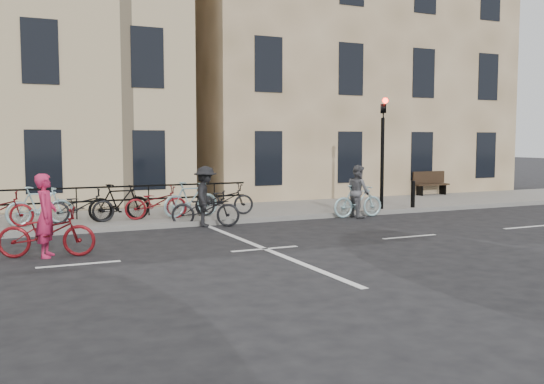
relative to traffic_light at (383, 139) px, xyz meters
name	(u,v)px	position (x,y,z in m)	size (l,w,h in m)	color
ground	(265,249)	(-6.20, -4.34, -2.45)	(120.00, 120.00, 0.00)	black
sidewalk	(51,223)	(-10.20, 1.66, -2.38)	(46.00, 4.00, 0.15)	slate
building_east	(326,60)	(2.80, 8.66, 3.70)	(14.00, 10.00, 12.00)	#9E855F
traffic_light	(383,139)	(0.00, 0.00, 0.00)	(0.18, 0.30, 3.90)	black
bollard_east	(352,197)	(-1.20, -0.09, -1.85)	(0.14, 0.14, 0.90)	black
bollard_west	(413,194)	(1.20, -0.09, -1.85)	(0.14, 0.14, 0.90)	black
bench	(430,182)	(4.80, 3.39, -1.78)	(1.60, 0.41, 0.97)	black
parked_bikes	(81,205)	(-9.50, 0.70, -1.81)	(10.40, 1.23, 1.05)	black
cyclist_pink	(47,228)	(-10.69, -3.26, -1.85)	(2.07, 1.17, 1.75)	maroon
cyclist_grey	(358,196)	(-1.28, -0.54, -1.79)	(1.72, 0.83, 1.65)	#99C2C8
cyclist_dark	(205,203)	(-6.27, -0.44, -1.78)	(2.02, 1.40, 1.71)	black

